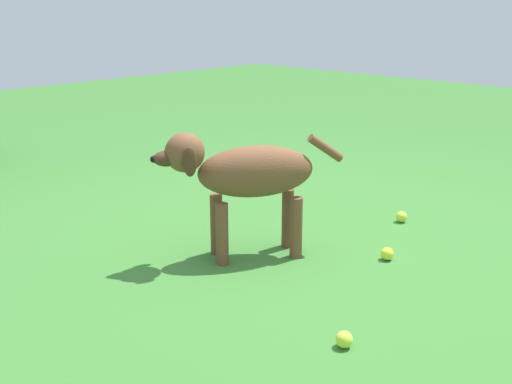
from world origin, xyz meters
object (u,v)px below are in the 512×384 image
object	(u,v)px
tennis_ball_0	(387,254)
tennis_ball_1	(344,339)
dog	(245,174)
tennis_ball_2	(401,217)

from	to	relation	value
tennis_ball_0	tennis_ball_1	world-z (taller)	same
dog	tennis_ball_0	world-z (taller)	dog
dog	tennis_ball_0	xyz separation A→B (m)	(-0.56, -0.46, -0.40)
dog	tennis_ball_0	size ratio (longest dim) A/B	12.97
dog	tennis_ball_0	distance (m)	0.83
tennis_ball_1	dog	bearing A→B (deg)	-22.87
dog	tennis_ball_1	distance (m)	1.06
tennis_ball_1	tennis_ball_0	bearing A→B (deg)	-67.61
tennis_ball_2	dog	bearing A→B (deg)	73.08
tennis_ball_0	tennis_ball_1	distance (m)	0.91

